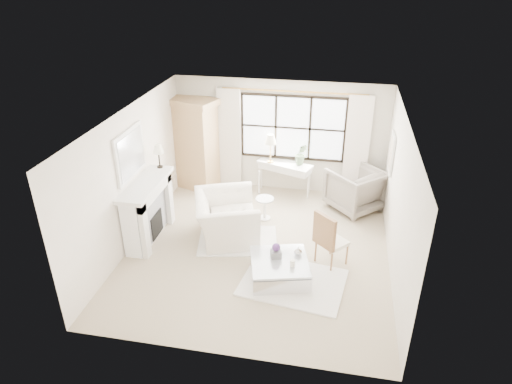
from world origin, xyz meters
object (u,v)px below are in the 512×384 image
Objects in this scene: armoire at (195,143)px; console_table at (284,178)px; coffee_table at (279,270)px; club_armchair at (226,218)px.

console_table is (2.19, 0.01, -0.74)m from armoire.
armoire is 1.84× the size of coffee_table.
coffee_table is at bearing -32.53° from armoire.
armoire is 2.31m from console_table.
coffee_table is (0.37, -3.31, -0.22)m from console_table.
coffee_table is (2.56, -3.30, -0.96)m from armoire.
club_armchair reaches higher than coffee_table.
club_armchair is at bearing -92.50° from console_table.
console_table reaches higher than coffee_table.
armoire is 2.60m from club_armchair.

